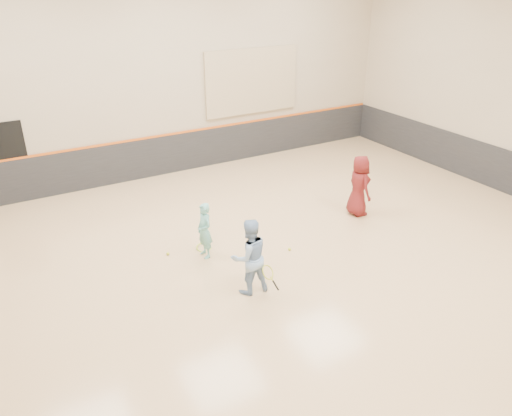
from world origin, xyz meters
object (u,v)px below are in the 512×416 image
instructor (249,257)px  spare_racket (204,245)px  girl (205,231)px  young_man (359,186)px

instructor → spare_racket: instructor is taller
girl → spare_racket: girl is taller
spare_racket → instructor: bearing=-87.4°
instructor → spare_racket: bearing=-83.9°
girl → young_man: size_ratio=0.80×
girl → spare_racket: bearing=161.2°
girl → instructor: instructor is taller
girl → young_man: bearing=87.8°
girl → instructor: bearing=4.8°
young_man → spare_racket: size_ratio=2.04×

